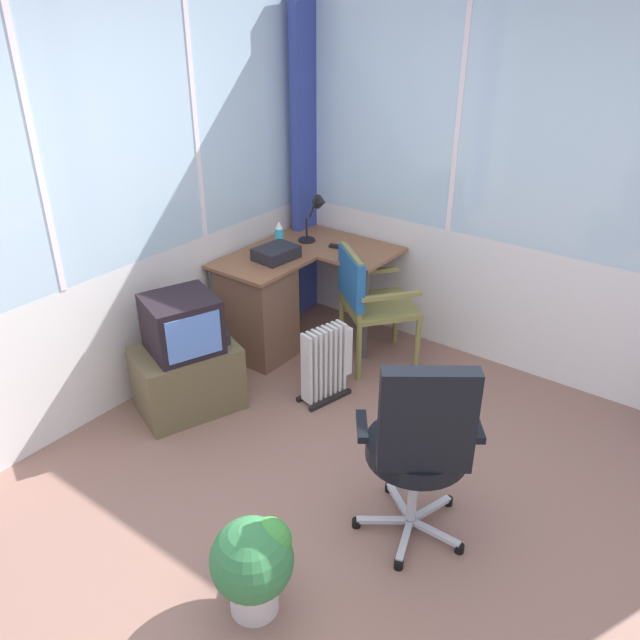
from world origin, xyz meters
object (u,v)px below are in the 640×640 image
potted_plant (254,562)px  desk (263,305)px  tv_remote (339,247)px  spray_bottle (279,236)px  wooden_armchair (364,293)px  desk_lamp (318,211)px  tv_on_stand (186,361)px  space_heater (327,362)px  paper_tray (276,253)px  office_chair (421,441)px

potted_plant → desk: bearing=40.3°
tv_remote → potted_plant: size_ratio=0.31×
spray_bottle → wooden_armchair: bearing=-88.0°
desk_lamp → potted_plant: size_ratio=0.75×
desk → tv_on_stand: bearing=-174.0°
desk → wooden_armchair: wooden_armchair is taller
desk → desk_lamp: size_ratio=3.26×
spray_bottle → space_heater: 1.11m
wooden_armchair → tv_on_stand: size_ratio=1.09×
tv_remote → tv_on_stand: bearing=158.7°
paper_tray → tv_on_stand: bearing=-177.2°
paper_tray → spray_bottle: bearing=33.0°
desk → paper_tray: 0.40m
potted_plant → tv_remote: bearing=27.3°
space_heater → tv_remote: bearing=30.8°
spray_bottle → space_heater: size_ratio=0.40×
desk_lamp → spray_bottle: 0.37m
tv_remote → office_chair: office_chair is taller
office_chair → space_heater: (0.77, 1.10, -0.36)m
desk_lamp → office_chair: size_ratio=0.34×
office_chair → spray_bottle: bearing=56.5°
office_chair → tv_on_stand: bearing=86.0°
desk_lamp → wooden_armchair: 0.81m
tv_on_stand → office_chair: bearing=-94.0°
spray_bottle → paper_tray: 0.21m
desk_lamp → desk: bearing=175.6°
tv_remote → desk_lamp: bearing=65.0°
spray_bottle → wooden_armchair: spray_bottle is taller
desk → tv_on_stand: 0.85m
space_heater → office_chair: bearing=-125.0°
tv_remote → tv_on_stand: (-1.42, 0.19, -0.39)m
office_chair → potted_plant: bearing=154.7°
spray_bottle → tv_on_stand: bearing=-172.1°
desk → tv_on_stand: size_ratio=1.46×
office_chair → desk_lamp: bearing=48.5°
desk_lamp → wooden_armchair: size_ratio=0.41×
tv_remote → paper_tray: paper_tray is taller
potted_plant → paper_tray: bearing=37.6°
desk → office_chair: size_ratio=1.10×
wooden_armchair → space_heater: 0.60m
desk → wooden_armchair: size_ratio=1.33×
wooden_armchair → spray_bottle: bearing=92.0°
desk → potted_plant: desk is taller
paper_tray → tv_on_stand: 1.06m
potted_plant → tv_on_stand: bearing=57.2°
spray_bottle → wooden_armchair: 0.80m
spray_bottle → tv_on_stand: 1.25m
wooden_armchair → tv_on_stand: bearing=153.1°
tv_remote → office_chair: (-1.54, -1.56, -0.12)m
desk → spray_bottle: spray_bottle is taller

